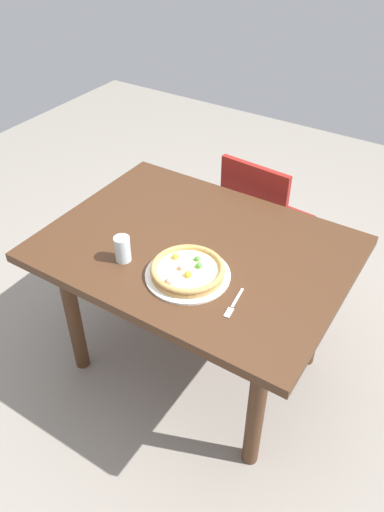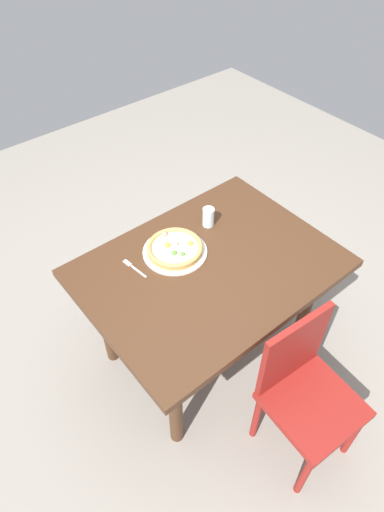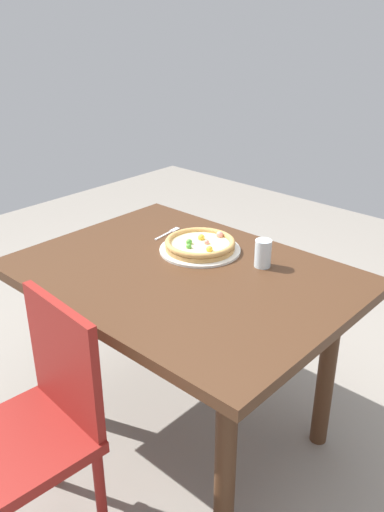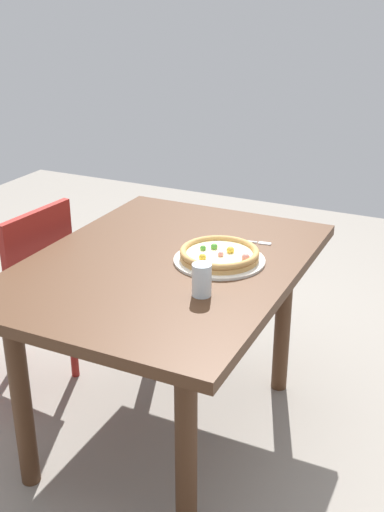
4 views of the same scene
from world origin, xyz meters
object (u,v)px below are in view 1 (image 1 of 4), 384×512
Objects in this scene: chair_near at (261,221)px; fork at (233,305)px; drinking_glass at (123,249)px; pizza at (188,270)px; plate at (188,275)px; dining_table at (196,264)px.

chair_near is 5.24× the size of fork.
fork is 1.51× the size of drinking_glass.
chair_near is 0.93m from pizza.
chair_near is 2.59× the size of plate.
dining_table is 1.46× the size of chair_near.
dining_table is 7.64× the size of fork.
chair_near is 0.92m from plate.
drinking_glass reaches higher than fork.
chair_near is at bearing -168.44° from fork.
pizza is (-0.08, 0.87, 0.31)m from chair_near.
dining_table is 4.36× the size of pizza.
plate is (-0.08, 0.87, 0.29)m from chair_near.
dining_table is at bearing -129.41° from drinking_glass.
chair_near is at bearing -101.68° from drinking_glass.
drinking_glass reaches higher than dining_table.
pizza is at bearing -109.28° from fork.
plate reaches higher than dining_table.
fork is (-0.23, 0.05, -0.00)m from plate.
chair_near reaches higher than dining_table.
pizza is at bearing 62.22° from plate.
plate is 2.02× the size of fork.
chair_near reaches higher than fork.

